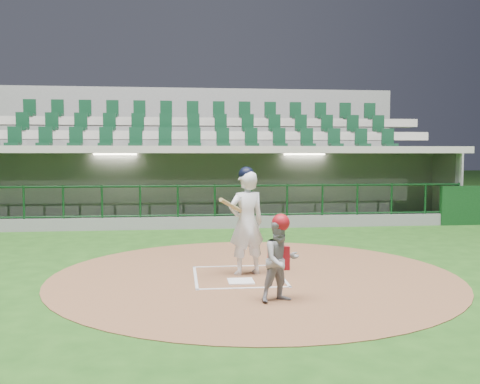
# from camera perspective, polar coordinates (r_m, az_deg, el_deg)

# --- Properties ---
(ground) EXTENTS (120.00, 120.00, 0.00)m
(ground) POSITION_cam_1_polar(r_m,az_deg,el_deg) (9.82, -0.38, -8.67)
(ground) COLOR #1C4513
(ground) RESTS_ON ground
(dirt_circle) EXTENTS (7.20, 7.20, 0.01)m
(dirt_circle) POSITION_cam_1_polar(r_m,az_deg,el_deg) (9.66, 1.53, -8.85)
(dirt_circle) COLOR brown
(dirt_circle) RESTS_ON ground
(home_plate) EXTENTS (0.43, 0.43, 0.02)m
(home_plate) POSITION_cam_1_polar(r_m,az_deg,el_deg) (9.14, 0.09, -9.49)
(home_plate) COLOR white
(home_plate) RESTS_ON dirt_circle
(batter_box_chalk) EXTENTS (1.55, 1.80, 0.01)m
(batter_box_chalk) POSITION_cam_1_polar(r_m,az_deg,el_deg) (9.52, -0.19, -8.96)
(batter_box_chalk) COLOR silver
(batter_box_chalk) RESTS_ON ground
(dugout_structure) EXTENTS (16.40, 3.70, 3.00)m
(dugout_structure) POSITION_cam_1_polar(r_m,az_deg,el_deg) (17.44, -2.42, 0.07)
(dugout_structure) COLOR slate
(dugout_structure) RESTS_ON ground
(seating_deck) EXTENTS (17.00, 6.72, 5.15)m
(seating_deck) POSITION_cam_1_polar(r_m,az_deg,el_deg) (20.47, -3.62, 1.95)
(seating_deck) COLOR gray
(seating_deck) RESTS_ON ground
(batter) EXTENTS (0.93, 0.96, 1.93)m
(batter) POSITION_cam_1_polar(r_m,az_deg,el_deg) (9.53, 0.68, -3.12)
(batter) COLOR white
(batter) RESTS_ON dirt_circle
(catcher) EXTENTS (0.71, 0.63, 1.29)m
(catcher) POSITION_cam_1_polar(r_m,az_deg,el_deg) (7.86, 4.35, -7.09)
(catcher) COLOR gray
(catcher) RESTS_ON dirt_circle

